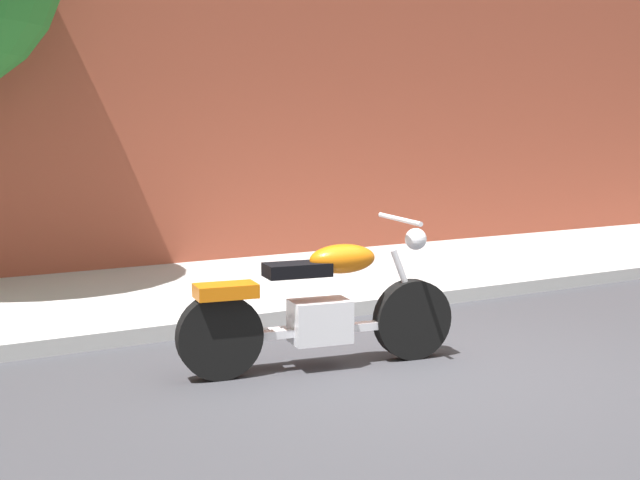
# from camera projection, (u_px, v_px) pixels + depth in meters

# --- Properties ---
(ground_plane) EXTENTS (60.00, 60.00, 0.00)m
(ground_plane) POSITION_uv_depth(u_px,v_px,m) (409.00, 370.00, 6.48)
(ground_plane) COLOR #38383D
(sidewalk) EXTENTS (21.82, 3.03, 0.14)m
(sidewalk) POSITION_uv_depth(u_px,v_px,m) (233.00, 289.00, 9.24)
(sidewalk) COLOR #B1B1B1
(sidewalk) RESTS_ON ground
(motorcycle) EXTENTS (2.16, 0.75, 1.12)m
(motorcycle) POSITION_uv_depth(u_px,v_px,m) (320.00, 309.00, 6.46)
(motorcycle) COLOR black
(motorcycle) RESTS_ON ground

